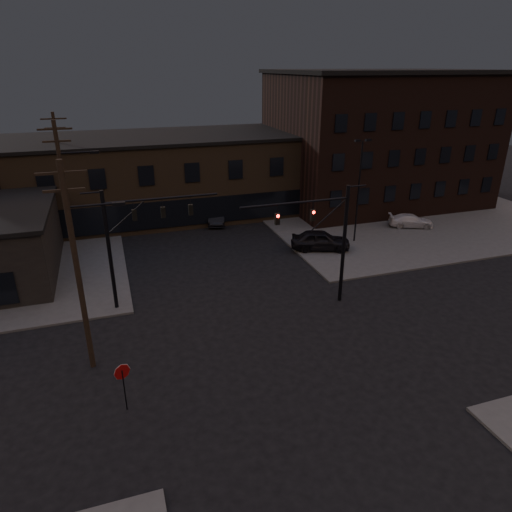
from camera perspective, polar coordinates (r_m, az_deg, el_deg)
The scene contains 15 objects.
ground at distance 25.93m, azimuth 2.15°, elevation -12.15°, with size 140.00×140.00×0.00m, color black.
sidewalk_ne at distance 53.35m, azimuth 16.33°, elevation 5.77°, with size 30.00×30.00×0.15m, color #474744.
building_row at distance 49.67m, azimuth -9.22°, elevation 9.87°, with size 40.00×12.00×8.00m, color #493926.
building_right at distance 55.14m, azimuth 14.80°, elevation 13.87°, with size 22.00×16.00×14.00m, color black.
traffic_signal_near at distance 29.32m, azimuth 9.08°, elevation 2.73°, with size 7.12×0.24×8.00m.
traffic_signal_far at distance 29.57m, azimuth -15.59°, elevation 2.49°, with size 7.12×0.24×8.00m.
stop_sign at distance 22.11m, azimuth -16.32°, elevation -14.29°, with size 0.72×0.33×2.48m.
utility_pole_near at distance 23.71m, azimuth -21.36°, elevation -1.11°, with size 3.70×0.28×11.00m.
utility_pole_mid at distance 35.09m, azimuth -22.53°, elevation 6.65°, with size 3.70×0.28×11.50m.
utility_pole_far at distance 46.92m, azimuth -23.09°, elevation 9.85°, with size 2.20×0.28×11.00m.
lot_light_a at distance 40.72m, azimuth 12.78°, elevation 8.97°, with size 1.50×0.28×9.14m.
lot_light_b at distance 48.00m, azimuth 16.03°, elevation 10.70°, with size 1.50×0.28×9.14m.
parked_car_lot_a at distance 39.43m, azimuth 8.06°, elevation 1.99°, with size 2.01×5.00×1.70m, color black.
parked_car_lot_b at distance 47.26m, azimuth 18.81°, elevation 4.21°, with size 1.73×4.25×1.23m, color silver.
car_crossing at distance 46.44m, azimuth -4.95°, elevation 5.03°, with size 1.59×4.57×1.51m, color black.
Camera 1 is at (-7.58, -19.87, 14.84)m, focal length 32.00 mm.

